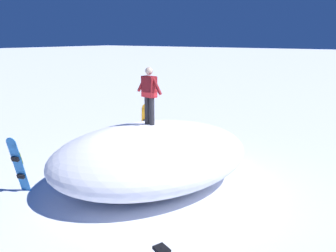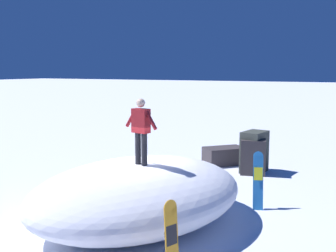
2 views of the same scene
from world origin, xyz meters
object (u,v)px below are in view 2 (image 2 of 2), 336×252
at_px(snowboarder_standing, 141,127).
at_px(snowboard_primary_upright, 171,244).
at_px(snowboard_secondary_upright, 258,179).
at_px(backpack_far, 122,175).

bearing_deg(snowboarder_standing, snowboard_primary_upright, -48.56).
distance_m(snowboarder_standing, snowboard_secondary_upright, 3.86).
bearing_deg(backpack_far, snowboard_secondary_upright, -4.83).
relative_size(snowboard_secondary_upright, backpack_far, 3.00).
bearing_deg(snowboarder_standing, backpack_far, 130.49).
relative_size(snowboarder_standing, snowboard_secondary_upright, 1.00).
distance_m(snowboard_primary_upright, snowboard_secondary_upright, 4.95).
height_order(snowboard_secondary_upright, backpack_far, snowboard_secondary_upright).
distance_m(snowboarder_standing, backpack_far, 4.76).
distance_m(snowboard_primary_upright, backpack_far, 7.11).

